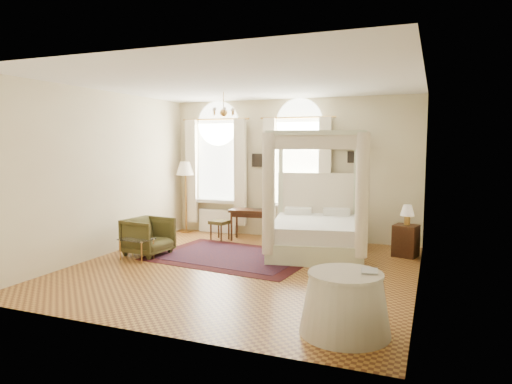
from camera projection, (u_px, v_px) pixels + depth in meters
ground at (241, 269)px, 8.23m from camera, size 6.00×6.00×0.00m
room_walls at (241, 159)px, 8.02m from camera, size 6.00×6.00×6.00m
window_left at (217, 174)px, 11.42m from camera, size 1.62×0.27×3.29m
window_right at (297, 176)px, 10.66m from camera, size 1.62×0.27×3.29m
chandelier at (224, 112)px, 9.36m from camera, size 0.51×0.45×0.50m
wall_pictures at (294, 159)px, 10.74m from camera, size 2.54×0.03×0.39m
canopy_bed at (316, 226)px, 9.33m from camera, size 2.30×2.62×2.49m
nightstand at (406, 241)px, 9.11m from camera, size 0.53×0.50×0.64m
nightstand_lamp at (407, 212)px, 9.06m from camera, size 0.27×0.27×0.40m
writing_desk at (251, 214)px, 10.62m from camera, size 1.01×0.59×0.73m
laptop at (259, 209)px, 10.59m from camera, size 0.33×0.23×0.02m
stool at (220, 224)px, 10.69m from camera, size 0.47×0.47×0.46m
armchair at (148, 236)px, 9.25m from camera, size 0.93×0.91×0.76m
coffee_table at (137, 241)px, 8.83m from camera, size 0.65×0.48×0.42m
floor_lamp at (185, 172)px, 11.55m from camera, size 0.46×0.46×1.80m
oriental_rug at (233, 256)px, 9.11m from camera, size 3.34×2.57×0.01m
side_table at (345, 303)px, 5.39m from camera, size 1.08×1.08×0.74m
book at (361, 271)px, 5.39m from camera, size 0.22×0.28×0.02m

